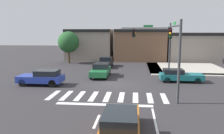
# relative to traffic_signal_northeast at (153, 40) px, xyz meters

# --- Properties ---
(ground_plane) EXTENTS (120.00, 120.00, 0.00)m
(ground_plane) POSITION_rel_traffic_signal_northeast_xyz_m (-4.19, -5.31, -4.12)
(ground_plane) COLOR #302D30
(crosswalk_near) EXTENTS (9.20, 2.79, 0.01)m
(crosswalk_near) POSITION_rel_traffic_signal_northeast_xyz_m (-4.19, -9.81, -4.12)
(crosswalk_near) COLOR silver
(crosswalk_near) RESTS_ON ground_plane
(bike_detector_marking) EXTENTS (1.15, 1.15, 0.01)m
(bike_detector_marking) POSITION_rel_traffic_signal_northeast_xyz_m (-2.58, -14.32, -4.12)
(bike_detector_marking) COLOR yellow
(bike_detector_marking) RESTS_ON ground_plane
(curb_corner_northeast) EXTENTS (10.00, 10.60, 0.15)m
(curb_corner_northeast) POSITION_rel_traffic_signal_northeast_xyz_m (4.30, 4.11, -4.05)
(curb_corner_northeast) COLOR #B2AA9E
(curb_corner_northeast) RESTS_ON ground_plane
(storefront_row) EXTENTS (26.06, 6.75, 5.46)m
(storefront_row) POSITION_rel_traffic_signal_northeast_xyz_m (-1.47, 13.98, -1.46)
(storefront_row) COLOR gray
(storefront_row) RESTS_ON ground_plane
(traffic_signal_northeast) EXTENTS (5.67, 0.32, 6.03)m
(traffic_signal_northeast) POSITION_rel_traffic_signal_northeast_xyz_m (0.00, 0.00, 0.00)
(traffic_signal_northeast) COLOR #383A3D
(traffic_signal_northeast) RESTS_ON ground_plane
(traffic_signal_southeast) EXTENTS (0.32, 5.76, 5.86)m
(traffic_signal_southeast) POSITION_rel_traffic_signal_northeast_xyz_m (0.95, -8.89, -0.01)
(traffic_signal_southeast) COLOR #383A3D
(traffic_signal_southeast) RESTS_ON ground_plane
(car_blue) EXTENTS (4.19, 1.87, 1.45)m
(car_blue) POSITION_rel_traffic_signal_northeast_xyz_m (-10.80, -6.54, -3.37)
(car_blue) COLOR #23389E
(car_blue) RESTS_ON ground_plane
(car_green) EXTENTS (1.84, 4.54, 1.48)m
(car_green) POSITION_rel_traffic_signal_northeast_xyz_m (-5.91, -1.84, -3.38)
(car_green) COLOR #1E6638
(car_green) RESTS_ON ground_plane
(car_teal) EXTENTS (4.24, 1.70, 1.28)m
(car_teal) POSITION_rel_traffic_signal_northeast_xyz_m (2.40, -3.75, -3.47)
(car_teal) COLOR #196B70
(car_teal) RESTS_ON ground_plane
(car_black) EXTENTS (1.87, 4.24, 1.40)m
(car_black) POSITION_rel_traffic_signal_northeast_xyz_m (-6.31, 5.51, -3.41)
(car_black) COLOR black
(car_black) RESTS_ON ground_plane
(car_orange) EXTENTS (1.77, 4.69, 1.42)m
(car_orange) POSITION_rel_traffic_signal_northeast_xyz_m (-2.72, -16.70, -3.40)
(car_orange) COLOR orange
(car_orange) RESTS_ON ground_plane
(roadside_tree) EXTENTS (3.39, 3.39, 5.09)m
(roadside_tree) POSITION_rel_traffic_signal_northeast_xyz_m (-12.69, 8.69, -0.74)
(roadside_tree) COLOR #4C3823
(roadside_tree) RESTS_ON ground_plane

